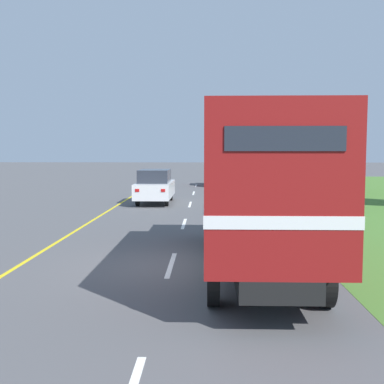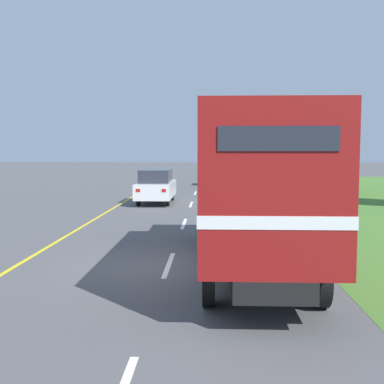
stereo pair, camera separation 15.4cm
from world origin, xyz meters
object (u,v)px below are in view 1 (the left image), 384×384
lead_car_white (155,186)px  lead_car_red_ahead (218,173)px  horse_trailer_truck (255,185)px  highway_sign (328,174)px  delineator_post (324,229)px  roadside_tree_mid (321,135)px

lead_car_white → lead_car_red_ahead: lead_car_red_ahead is taller
horse_trailer_truck → lead_car_red_ahead: (-0.26, 27.17, -0.98)m
lead_car_white → highway_sign: (7.71, -5.55, 0.92)m
lead_car_white → highway_sign: highway_sign is taller
delineator_post → lead_car_red_ahead: bearing=96.1°
delineator_post → roadside_tree_mid: bearing=77.4°
roadside_tree_mid → horse_trailer_truck: bearing=-106.7°
lead_car_red_ahead → roadside_tree_mid: bearing=-38.3°
lead_car_red_ahead → delineator_post: bearing=-83.9°
lead_car_red_ahead → roadside_tree_mid: (6.80, -5.37, 2.80)m
roadside_tree_mid → delineator_post: 19.63m
horse_trailer_truck → delineator_post: (2.31, 2.92, -1.50)m
lead_car_white → delineator_post: lead_car_white is taller
lead_car_red_ahead → roadside_tree_mid: size_ratio=0.70×
highway_sign → roadside_tree_mid: size_ratio=0.47×
highway_sign → horse_trailer_truck: bearing=-114.0°
highway_sign → roadside_tree_mid: bearing=78.4°
horse_trailer_truck → lead_car_white: size_ratio=1.98×
lead_car_red_ahead → delineator_post: size_ratio=4.39×
horse_trailer_truck → lead_car_red_ahead: 27.19m
delineator_post → horse_trailer_truck: bearing=-128.4°
lead_car_red_ahead → highway_sign: bearing=-77.5°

